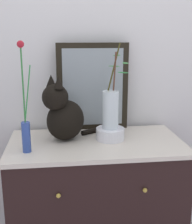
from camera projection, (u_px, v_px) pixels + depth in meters
wall_back at (90, 56)px, 1.97m from camera, size 4.40×0.08×2.60m
sideboard at (96, 203)px, 1.86m from camera, size 1.03×0.56×0.83m
mirror_leaning at (93, 87)px, 1.93m from camera, size 0.46×0.03×0.56m
cat_sitting at (63, 114)px, 1.74m from camera, size 0.38×0.28×0.39m
vase_slim_green at (26, 124)px, 1.56m from camera, size 0.07×0.05×0.58m
bowl_porcelain at (110, 134)px, 1.79m from camera, size 0.17×0.17×0.07m
vase_glass_clear at (111, 108)px, 1.75m from camera, size 0.16×0.18×0.50m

